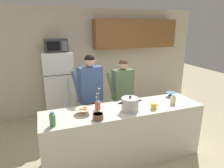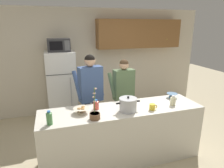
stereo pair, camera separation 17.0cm
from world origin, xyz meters
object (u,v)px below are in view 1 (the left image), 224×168
person_near_pot (90,89)px  cooking_pot (130,104)px  bottle_mid_counter (98,105)px  potted_orchid (98,115)px  bread_bowl (84,110)px  refrigerator (59,87)px  coffee_mug (154,106)px  empty_bowl (171,94)px  person_by_sink (123,89)px  bottle_far_corner (52,119)px  bottle_near_edge (173,99)px  microwave (56,45)px

person_near_pot → cooking_pot: size_ratio=4.41×
person_near_pot → bottle_mid_counter: size_ratio=10.90×
cooking_pot → potted_orchid: size_ratio=0.82×
cooking_pot → bread_bowl: bearing=168.7°
cooking_pot → potted_orchid: 0.56m
refrigerator → cooking_pot: bearing=-65.9°
coffee_mug → bread_bowl: size_ratio=0.54×
refrigerator → person_near_pot: (0.47, -1.11, 0.24)m
refrigerator → cooking_pot: (0.88, -1.96, 0.21)m
bread_bowl → bottle_mid_counter: bearing=17.8°
cooking_pot → empty_bowl: cooking_pot is taller
person_by_sink → bottle_far_corner: 1.72m
potted_orchid → person_near_pot: bearing=82.1°
bottle_far_corner → potted_orchid: (0.61, -0.02, -0.03)m
coffee_mug → bottle_near_edge: (0.42, 0.08, 0.03)m
microwave → bottle_mid_counter: bearing=-76.1°
refrigerator → coffee_mug: size_ratio=12.47×
person_near_pot → bottle_mid_counter: 0.64m
bottle_mid_counter → potted_orchid: 0.34m
person_by_sink → cooking_pot: bearing=-106.2°
person_by_sink → potted_orchid: 1.29m
cooking_pot → bottle_mid_counter: size_ratio=2.47×
bread_bowl → potted_orchid: size_ratio=0.52×
refrigerator → bottle_near_edge: bearing=-49.5°
cooking_pot → bread_bowl: 0.71m
empty_bowl → coffee_mug: bearing=-147.9°
person_near_pot → coffee_mug: size_ratio=12.92×
microwave → bottle_near_edge: size_ratio=2.97×
refrigerator → bottle_mid_counter: (0.43, -1.74, 0.18)m
cooking_pot → bottle_mid_counter: bearing=154.4°
refrigerator → cooking_pot: 2.16m
microwave → person_by_sink: size_ratio=0.31×
bottle_far_corner → bottle_near_edge: bearing=2.8°
person_by_sink → coffee_mug: person_by_sink is taller
person_near_pot → potted_orchid: 0.98m
person_by_sink → bottle_near_edge: size_ratio=9.69×
person_near_pot → bottle_mid_counter: person_near_pot is taller
person_near_pot → cooking_pot: (0.41, -0.85, -0.04)m
refrigerator → bottle_far_corner: refrigerator is taller
cooking_pot → bread_bowl: size_ratio=1.58×
refrigerator → microwave: 0.96m
person_by_sink → coffee_mug: 0.98m
potted_orchid → microwave: bearing=99.2°
cooking_pot → empty_bowl: bearing=17.3°
bottle_mid_counter → bread_bowl: bearing=-162.2°
cooking_pot → coffee_mug: (0.38, -0.07, -0.06)m
bread_bowl → bottle_far_corner: 0.51m
empty_bowl → cooking_pot: bearing=-162.7°
person_by_sink → bottle_far_corner: (-1.41, -0.99, 0.05)m
empty_bowl → potted_orchid: potted_orchid is taller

